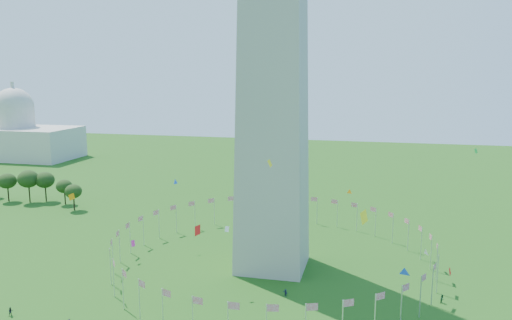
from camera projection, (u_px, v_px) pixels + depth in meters
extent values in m
cylinder|color=silver|center=(437.00, 263.00, 118.78)|extent=(0.24, 0.24, 9.00)
cylinder|color=silver|center=(431.00, 253.00, 125.57)|extent=(0.24, 0.24, 9.00)
cylinder|color=silver|center=(421.00, 244.00, 132.44)|extent=(0.24, 0.24, 9.00)
cylinder|color=silver|center=(408.00, 235.00, 139.17)|extent=(0.24, 0.24, 9.00)
cylinder|color=silver|center=(393.00, 228.00, 145.56)|extent=(0.24, 0.24, 9.00)
cylinder|color=silver|center=(376.00, 222.00, 151.41)|extent=(0.24, 0.24, 9.00)
cylinder|color=silver|center=(357.00, 217.00, 156.55)|extent=(0.24, 0.24, 9.00)
cylinder|color=silver|center=(337.00, 214.00, 160.82)|extent=(0.24, 0.24, 9.00)
cylinder|color=silver|center=(317.00, 211.00, 164.09)|extent=(0.24, 0.24, 9.00)
cylinder|color=silver|center=(296.00, 209.00, 166.26)|extent=(0.24, 0.24, 9.00)
cylinder|color=silver|center=(276.00, 208.00, 167.26)|extent=(0.24, 0.24, 9.00)
cylinder|color=silver|center=(255.00, 208.00, 167.08)|extent=(0.24, 0.24, 9.00)
cylinder|color=silver|center=(234.00, 209.00, 165.70)|extent=(0.24, 0.24, 9.00)
cylinder|color=silver|center=(214.00, 211.00, 163.17)|extent=(0.24, 0.24, 9.00)
cylinder|color=silver|center=(195.00, 215.00, 159.57)|extent=(0.24, 0.24, 9.00)
cylinder|color=silver|center=(176.00, 219.00, 155.02)|extent=(0.24, 0.24, 9.00)
cylinder|color=silver|center=(159.00, 224.00, 149.63)|extent=(0.24, 0.24, 9.00)
cylinder|color=silver|center=(143.00, 230.00, 143.59)|extent=(0.24, 0.24, 9.00)
cylinder|color=silver|center=(130.00, 238.00, 137.07)|extent=(0.24, 0.24, 9.00)
cylinder|color=silver|center=(120.00, 246.00, 130.28)|extent=(0.24, 0.24, 9.00)
cylinder|color=silver|center=(113.00, 256.00, 123.41)|extent=(0.24, 0.24, 9.00)
cylinder|color=silver|center=(111.00, 266.00, 116.68)|extent=(0.24, 0.24, 9.00)
cylinder|color=silver|center=(114.00, 278.00, 110.30)|extent=(0.24, 0.24, 9.00)
cylinder|color=silver|center=(123.00, 289.00, 104.44)|extent=(0.24, 0.24, 9.00)
cylinder|color=silver|center=(139.00, 300.00, 99.30)|extent=(0.24, 0.24, 9.00)
cylinder|color=silver|center=(163.00, 310.00, 95.04)|extent=(0.24, 0.24, 9.00)
cylinder|color=silver|center=(193.00, 319.00, 91.77)|extent=(0.24, 0.24, 9.00)
cylinder|color=silver|center=(375.00, 316.00, 92.68)|extent=(0.24, 0.24, 9.00)
cylinder|color=silver|center=(401.00, 307.00, 96.28)|extent=(0.24, 0.24, 9.00)
cylinder|color=silver|center=(420.00, 297.00, 100.84)|extent=(0.24, 0.24, 9.00)
cylinder|color=silver|center=(432.00, 286.00, 106.22)|extent=(0.24, 0.24, 9.00)
cylinder|color=silver|center=(438.00, 274.00, 112.26)|extent=(0.24, 0.24, 9.00)
imported|color=#21264E|center=(285.00, 293.00, 111.35)|extent=(1.51, 1.45, 1.58)
imported|color=#262626|center=(11.00, 312.00, 102.14)|extent=(1.13, 1.17, 1.90)
imported|color=#194027|center=(442.00, 299.00, 107.88)|extent=(1.12, 1.19, 1.93)
plane|color=blue|center=(404.00, 272.00, 99.48)|extent=(2.34, 1.12, 2.46)
plane|color=yellow|center=(364.00, 217.00, 58.87)|extent=(1.03, 1.61, 1.90)
plane|color=orange|center=(72.00, 197.00, 105.34)|extent=(0.53, 1.90, 1.83)
plane|color=blue|center=(176.00, 182.00, 140.85)|extent=(0.69, 1.81, 1.80)
plane|color=white|center=(227.00, 229.00, 111.95)|extent=(1.49, 0.32, 1.47)
plane|color=yellow|center=(270.00, 163.00, 107.02)|extent=(1.31, 1.44, 1.81)
plane|color=green|center=(476.00, 151.00, 115.62)|extent=(1.20, 0.77, 1.31)
plane|color=red|center=(450.00, 272.00, 74.72)|extent=(0.34, 1.36, 1.33)
plane|color=white|center=(426.00, 253.00, 103.01)|extent=(1.18, 1.37, 1.47)
plane|color=red|center=(198.00, 230.00, 97.80)|extent=(1.66, 1.33, 2.11)
plane|color=#CC2699|center=(133.00, 243.00, 131.09)|extent=(0.74, 1.69, 1.80)
plane|color=orange|center=(349.00, 192.00, 107.55)|extent=(1.05, 0.32, 1.02)
ellipsoid|color=#284918|center=(8.00, 188.00, 192.99)|extent=(6.92, 6.92, 10.81)
ellipsoid|color=#284918|center=(29.00, 187.00, 191.31)|extent=(7.90, 7.90, 12.35)
ellipsoid|color=#284918|center=(45.00, 187.00, 192.89)|extent=(7.27, 7.27, 11.36)
ellipsoid|color=#284918|center=(65.00, 192.00, 188.70)|extent=(6.00, 6.00, 9.38)
ellipsoid|color=#284918|center=(74.00, 198.00, 180.51)|extent=(6.04, 6.04, 9.44)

